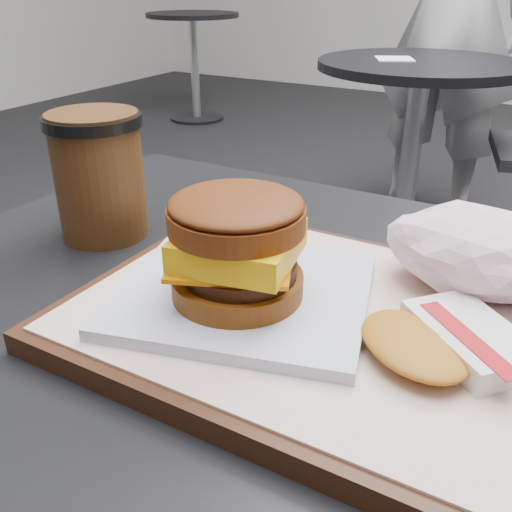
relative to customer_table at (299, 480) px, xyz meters
The scene contains 10 objects.
customer_table is the anchor object (origin of this frame).
serving_tray 0.20m from the customer_table, 34.87° to the right, with size 0.38×0.28×0.02m.
breakfast_sandwich 0.25m from the customer_table, 137.40° to the right, with size 0.23×0.21×0.09m.
hash_brown 0.24m from the customer_table, 12.21° to the right, with size 0.13×0.13×0.02m.
crumpled_wrapper 0.27m from the customer_table, 36.52° to the left, with size 0.14×0.11×0.06m, color white, non-canonical shape.
coffee_cup 0.36m from the customer_table, behind, with size 0.10×0.10×0.13m.
neighbor_table 1.69m from the customer_table, 101.98° to the left, with size 0.70×0.70×0.75m.
napkin 1.69m from the customer_table, 105.10° to the left, with size 0.12×0.12×0.00m, color white.
patron 2.29m from the customer_table, 100.04° to the left, with size 0.63×0.41×1.73m, color #B9B9BE.
bg_table_mid 4.00m from the customer_table, 126.87° to the left, with size 0.66×0.66×0.75m.
Camera 1 is at (0.16, -0.36, 1.02)m, focal length 40.00 mm.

